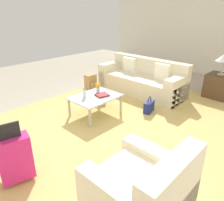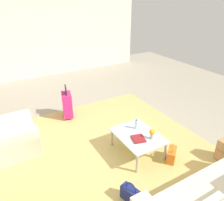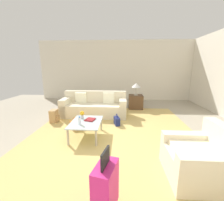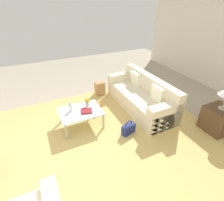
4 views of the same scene
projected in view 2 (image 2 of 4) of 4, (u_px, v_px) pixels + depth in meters
ground_plane at (105, 149)px, 4.42m from camera, size 12.00×12.00×0.00m
wall_right at (36, 34)px, 7.66m from camera, size 0.12×8.00×3.10m
area_rug at (111, 171)px, 3.86m from camera, size 5.20×4.40×0.01m
armchair at (7, 139)px, 4.24m from camera, size 0.93×0.94×0.88m
coffee_table at (138, 137)px, 4.18m from camera, size 0.97×0.75×0.41m
water_bottle at (136, 124)px, 4.31m from camera, size 0.06×0.06×0.20m
coffee_table_book at (138, 139)px, 4.02m from camera, size 0.29×0.28×0.03m
flower_vase at (152, 133)px, 4.00m from camera, size 0.11×0.11×0.21m
suitcase_magenta at (67, 104)px, 5.42m from camera, size 0.44×0.31×0.85m
handbag_navy at (131, 194)px, 3.27m from camera, size 0.35×0.22×0.36m
handbag_orange at (172, 154)px, 4.08m from camera, size 0.31×0.34×0.36m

